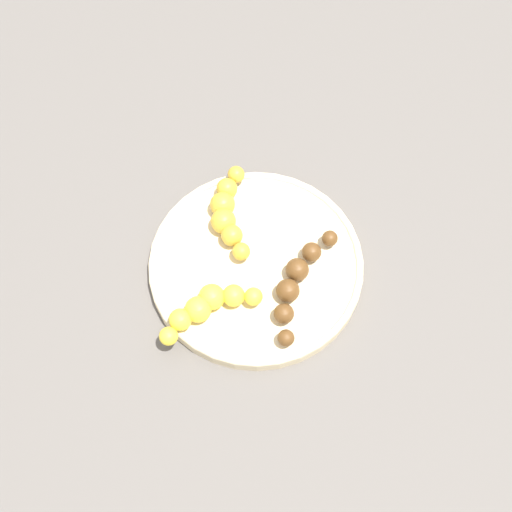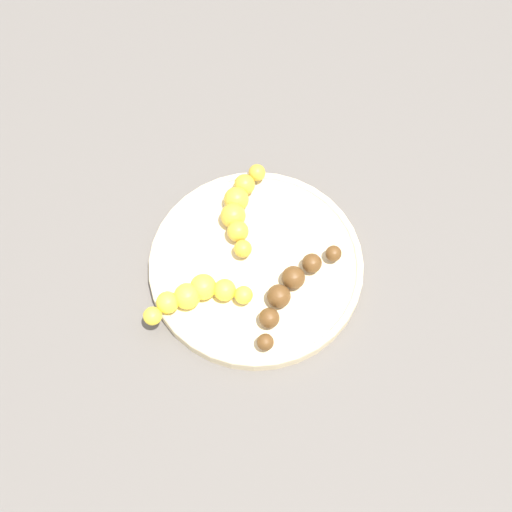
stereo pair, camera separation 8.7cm
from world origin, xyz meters
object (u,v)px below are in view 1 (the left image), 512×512
fruit_bowl (256,265)px  banana_overripe (297,282)px  banana_yellow (207,307)px  banana_spotted (227,212)px

fruit_bowl → banana_overripe: banana_overripe is taller
banana_overripe → fruit_bowl: bearing=-10.2°
fruit_bowl → banana_overripe: size_ratio=1.75×
fruit_bowl → banana_yellow: banana_yellow is taller
banana_yellow → banana_overripe: bearing=-99.2°
banana_overripe → banana_spotted: size_ratio=1.43×
banana_spotted → banana_overripe: bearing=128.0°
banana_overripe → banana_yellow: banana_yellow is taller
fruit_bowl → banana_overripe: (-0.01, 0.06, 0.02)m
banana_spotted → banana_yellow: bearing=76.4°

